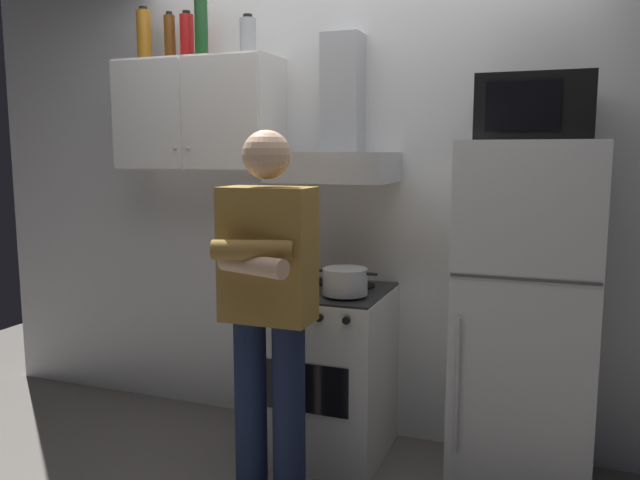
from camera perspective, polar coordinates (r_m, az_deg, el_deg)
name	(u,v)px	position (r m, az deg, el deg)	size (l,w,h in m)	color
ground_plane	(320,475)	(3.25, 0.00, -20.49)	(7.00, 7.00, 0.00)	slate
back_wall_tiled	(359,189)	(3.43, 3.52, 4.61)	(4.80, 0.10, 2.70)	white
upper_cabinet	(199,115)	(3.58, -10.92, 11.03)	(0.90, 0.37, 0.60)	white
stove_oven	(328,371)	(3.31, 0.72, -11.79)	(0.60, 0.62, 0.87)	white
range_hood	(337,143)	(3.23, 1.52, 8.80)	(0.60, 0.44, 0.75)	#B7BABF
refrigerator	(525,319)	(3.02, 18.05, -6.80)	(0.60, 0.62, 1.60)	silver
microwave	(534,108)	(2.95, 18.86, 11.23)	(0.48, 0.37, 0.28)	black
person_standing	(268,309)	(2.65, -4.76, -6.25)	(0.38, 0.33, 1.64)	#192342
cooking_pot	(345,281)	(3.02, 2.29, -3.75)	(0.32, 0.22, 0.13)	#B7BABF
bottle_beer_brown	(170,38)	(3.76, -13.46, 17.37)	(0.06, 0.06, 0.27)	brown
bottle_wine_green	(201,28)	(3.59, -10.71, 18.35)	(0.07, 0.07, 0.33)	#19471E
bottle_soda_red	(187,37)	(3.70, -11.96, 17.54)	(0.08, 0.08, 0.27)	red
bottle_canister_steel	(248,37)	(3.48, -6.55, 17.83)	(0.09, 0.09, 0.21)	#B2B5BA
bottle_liquor_amber	(144,36)	(3.83, -15.65, 17.38)	(0.08, 0.08, 0.30)	#B7721E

